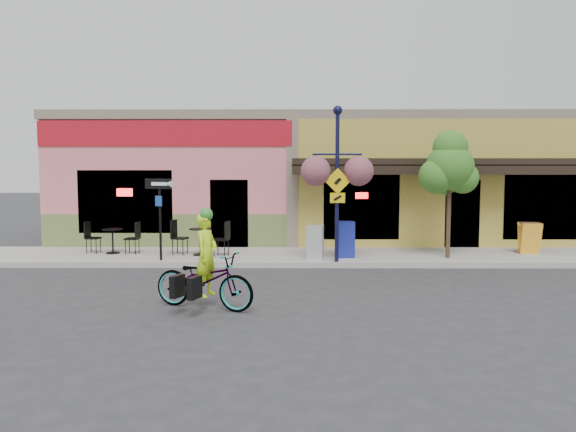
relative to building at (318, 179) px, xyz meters
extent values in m
plane|color=#2D2D30|center=(0.00, -7.50, -2.25)|extent=(90.00, 90.00, 0.00)
cube|color=#9E9B93|center=(0.00, -5.50, -2.17)|extent=(24.00, 3.00, 0.15)
cube|color=#A8A59E|center=(0.00, -6.95, -2.17)|extent=(24.00, 0.12, 0.15)
imported|color=maroon|center=(-2.69, -11.32, -1.71)|extent=(2.19, 1.43, 1.09)
imported|color=#C5F91A|center=(-2.64, -11.32, -1.46)|extent=(0.56, 0.67, 1.57)
camera|label=1|loc=(-1.04, -21.83, 0.44)|focal=35.00mm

